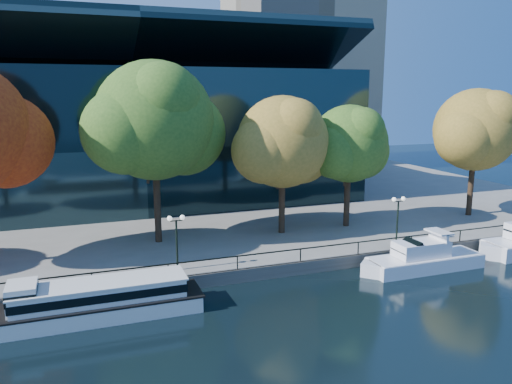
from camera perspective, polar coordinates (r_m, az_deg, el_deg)
name	(u,v)px	position (r m, az deg, el deg)	size (l,w,h in m)	color
ground	(252,299)	(33.98, -0.41, -12.12)	(160.00, 160.00, 0.00)	black
promenade	(162,191)	(67.84, -10.72, 0.06)	(90.00, 67.08, 1.00)	slate
railing	(237,256)	(36.16, -2.15, -7.36)	(88.20, 0.08, 0.99)	black
convention_building	(132,135)	(61.71, -13.98, 6.34)	(50.00, 24.57, 21.43)	black
tour_boat	(88,301)	(32.47, -18.68, -11.69)	(14.31, 3.19, 2.72)	silver
cruiser_near	(421,258)	(40.86, 18.34, -7.22)	(10.31, 2.65, 2.99)	white
tree_2	(157,123)	(41.80, -11.27, 7.73)	(12.19, 9.99, 15.14)	black
tree_3	(285,144)	(44.05, 3.28, 5.50)	(10.13, 8.31, 12.29)	black
tree_4	(351,145)	(47.24, 10.76, 5.25)	(9.00, 7.38, 11.44)	black
tree_5	(477,132)	(55.24, 23.96, 6.33)	(10.33, 8.47, 12.95)	black
lamp_1	(176,230)	(35.76, -9.09, -4.29)	(1.26, 0.36, 4.03)	black
lamp_2	(398,209)	(43.09, 15.93, -1.91)	(1.26, 0.36, 4.03)	black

